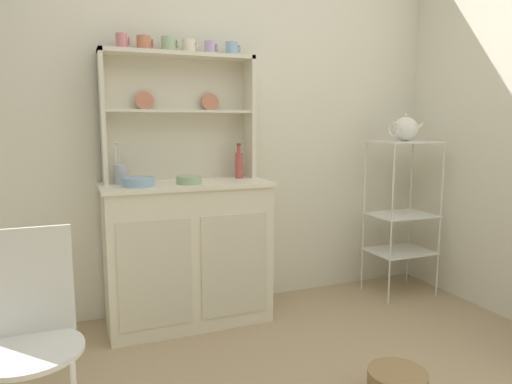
{
  "coord_description": "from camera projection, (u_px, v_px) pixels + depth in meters",
  "views": [
    {
      "loc": [
        -0.9,
        -1.33,
        1.21
      ],
      "look_at": [
        0.08,
        1.12,
        0.82
      ],
      "focal_mm": 32.54,
      "sensor_mm": 36.0,
      "label": 1
    }
  ],
  "objects": [
    {
      "name": "cup_sky_5",
      "position": [
        232.0,
        49.0,
        2.88
      ],
      "size": [
        0.09,
        0.08,
        0.08
      ],
      "color": "#8EB2D1",
      "rests_on": "hutch_shelf_unit"
    },
    {
      "name": "porcelain_teapot",
      "position": [
        405.0,
        129.0,
        3.2
      ],
      "size": [
        0.26,
        0.17,
        0.19
      ],
      "color": "white",
      "rests_on": "bakers_rack"
    },
    {
      "name": "cup_cream_3",
      "position": [
        189.0,
        46.0,
        2.78
      ],
      "size": [
        0.09,
        0.08,
        0.08
      ],
      "color": "silver",
      "rests_on": "hutch_shelf_unit"
    },
    {
      "name": "bowl_mixing_large",
      "position": [
        138.0,
        182.0,
        2.58
      ],
      "size": [
        0.18,
        0.18,
        0.05
      ],
      "primitive_type": "cylinder",
      "color": "#8EB2D1",
      "rests_on": "hutch_cabinet"
    },
    {
      "name": "wall_back",
      "position": [
        215.0,
        118.0,
        3.04
      ],
      "size": [
        3.84,
        0.05,
        2.5
      ],
      "primitive_type": "cube",
      "color": "silver",
      "rests_on": "ground"
    },
    {
      "name": "bakers_rack",
      "position": [
        402.0,
        202.0,
        3.28
      ],
      "size": [
        0.43,
        0.33,
        1.09
      ],
      "color": "silver",
      "rests_on": "ground"
    },
    {
      "name": "cup_terracotta_1",
      "position": [
        144.0,
        43.0,
        2.68
      ],
      "size": [
        0.09,
        0.08,
        0.08
      ],
      "color": "#C67556",
      "rests_on": "hutch_shelf_unit"
    },
    {
      "name": "jam_bottle",
      "position": [
        239.0,
        164.0,
        2.96
      ],
      "size": [
        0.05,
        0.05,
        0.22
      ],
      "color": "#B74C47",
      "rests_on": "hutch_cabinet"
    },
    {
      "name": "cup_rose_0",
      "position": [
        122.0,
        41.0,
        2.63
      ],
      "size": [
        0.08,
        0.06,
        0.09
      ],
      "color": "#D17A84",
      "rests_on": "hutch_shelf_unit"
    },
    {
      "name": "hutch_shelf_unit",
      "position": [
        178.0,
        108.0,
        2.85
      ],
      "size": [
        0.92,
        0.18,
        0.77
      ],
      "color": "beige",
      "rests_on": "hutch_cabinet"
    },
    {
      "name": "cup_lilac_4",
      "position": [
        210.0,
        48.0,
        2.83
      ],
      "size": [
        0.08,
        0.07,
        0.08
      ],
      "color": "#B79ECC",
      "rests_on": "hutch_shelf_unit"
    },
    {
      "name": "utensil_jar",
      "position": [
        121.0,
        174.0,
        2.69
      ],
      "size": [
        0.08,
        0.08,
        0.24
      ],
      "color": "#B2B7C6",
      "rests_on": "hutch_cabinet"
    },
    {
      "name": "cup_sage_2",
      "position": [
        169.0,
        44.0,
        2.73
      ],
      "size": [
        0.1,
        0.08,
        0.09
      ],
      "color": "#9EB78E",
      "rests_on": "hutch_shelf_unit"
    },
    {
      "name": "hutch_cabinet",
      "position": [
        188.0,
        251.0,
        2.82
      ],
      "size": [
        0.99,
        0.45,
        0.87
      ],
      "color": "silver",
      "rests_on": "ground"
    },
    {
      "name": "wire_chair",
      "position": [
        29.0,
        326.0,
        1.61
      ],
      "size": [
        0.36,
        0.36,
        0.85
      ],
      "rotation": [
        0.0,
        0.0,
        0.18
      ],
      "color": "white",
      "rests_on": "ground"
    },
    {
      "name": "bowl_floral_medium",
      "position": [
        189.0,
        180.0,
        2.69
      ],
      "size": [
        0.15,
        0.15,
        0.05
      ],
      "primitive_type": "cylinder",
      "color": "#9EB78E",
      "rests_on": "hutch_cabinet"
    }
  ]
}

